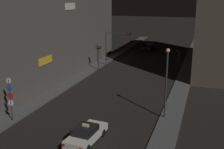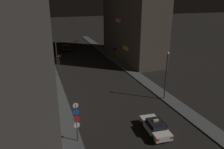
{
  "view_description": "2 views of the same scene",
  "coord_description": "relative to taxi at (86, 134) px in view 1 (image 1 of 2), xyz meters",
  "views": [
    {
      "loc": [
        9.99,
        -10.91,
        11.44
      ],
      "look_at": [
        -0.29,
        18.93,
        2.54
      ],
      "focal_mm": 44.84,
      "sensor_mm": 36.0,
      "label": 1
    },
    {
      "loc": [
        -9.53,
        -9.57,
        13.71
      ],
      "look_at": [
        0.75,
        19.5,
        2.65
      ],
      "focal_mm": 35.08,
      "sensor_mm": 36.0,
      "label": 2
    }
  ],
  "objects": [
    {
      "name": "sign_pole_left",
      "position": [
        -8.06,
        1.17,
        1.82
      ],
      "size": [
        0.62,
        0.1,
        4.18
      ],
      "color": "#2D2D33",
      "rests_on": "sidewalk_left"
    },
    {
      "name": "traffic_light_right_kerb",
      "position": [
        4.59,
        24.93,
        1.81
      ],
      "size": [
        0.8,
        0.41,
        3.54
      ],
      "color": "#2D2D33",
      "rests_on": "ground_plane"
    },
    {
      "name": "traffic_light_left_kerb",
      "position": [
        -7.39,
        21.33,
        2.07
      ],
      "size": [
        0.8,
        0.42,
        3.94
      ],
      "color": "#2D2D33",
      "rests_on": "ground_plane"
    },
    {
      "name": "taxi",
      "position": [
        0.0,
        0.0,
        0.0
      ],
      "size": [
        2.14,
        4.58,
        1.62
      ],
      "color": "silver",
      "rests_on": "ground_plane"
    },
    {
      "name": "building_facade_left",
      "position": [
        -15.55,
        16.92,
        10.18
      ],
      "size": [
        11.72,
        34.97,
        21.83
      ],
      "color": "#514C47",
      "rests_on": "ground_plane"
    },
    {
      "name": "far_car",
      "position": [
        -3.32,
        41.04,
        -0.0
      ],
      "size": [
        2.2,
        4.6,
        1.42
      ],
      "color": "black",
      "rests_on": "ground_plane"
    },
    {
      "name": "sidewalk_right",
      "position": [
        5.88,
        25.16,
        -0.66
      ],
      "size": [
        2.09,
        69.58,
        0.15
      ],
      "primitive_type": "cube",
      "color": "#4C4C4C",
      "rests_on": "ground_plane"
    },
    {
      "name": "building_facade_right",
      "position": [
        10.08,
        29.01,
        8.68
      ],
      "size": [
        6.39,
        22.19,
        18.84
      ],
      "color": "#473D33",
      "rests_on": "ground_plane"
    },
    {
      "name": "sidewalk_left",
      "position": [
        -8.69,
        25.16,
        -0.66
      ],
      "size": [
        2.09,
        69.58,
        0.15
      ],
      "primitive_type": "cube",
      "color": "#4C4C4C",
      "rests_on": "ground_plane"
    },
    {
      "name": "traffic_light_overhead",
      "position": [
        -5.81,
        24.78,
        3.43
      ],
      "size": [
        4.37,
        0.41,
        5.81
      ],
      "color": "#2D2D33",
      "rests_on": "ground_plane"
    },
    {
      "name": "street_lamp_near_block",
      "position": [
        5.27,
        6.62,
        3.43
      ],
      "size": [
        0.38,
        0.38,
        6.72
      ],
      "color": "#2D2D33",
      "rests_on": "sidewalk_right"
    }
  ]
}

